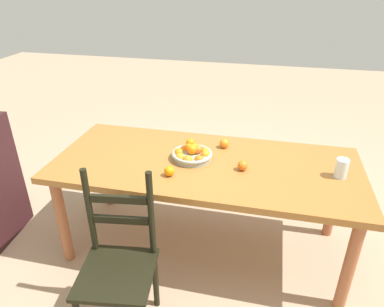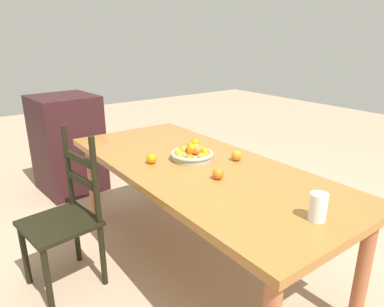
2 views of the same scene
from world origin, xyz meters
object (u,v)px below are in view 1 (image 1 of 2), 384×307
Objects in this scene: orange_loose_2 at (243,166)px; drinking_glass at (341,168)px; chair_near_window at (119,266)px; orange_loose_0 at (169,171)px; dining_table at (205,172)px; fruit_bowl at (192,154)px; orange_loose_1 at (224,143)px.

orange_loose_2 is 0.61m from drinking_glass.
chair_near_window reaches higher than orange_loose_0.
chair_near_window reaches higher than orange_loose_2.
dining_table is at bearing 57.91° from chair_near_window.
fruit_bowl is 0.37m from orange_loose_2.
orange_loose_1 reaches higher than orange_loose_0.
orange_loose_2 is at bearing 42.01° from chair_near_window.
orange_loose_2 is (-0.16, 0.30, -0.00)m from orange_loose_1.
fruit_bowl is 4.27× the size of orange_loose_2.
dining_table is 31.30× the size of orange_loose_2.
orange_loose_2 is (-0.25, 0.05, 0.11)m from dining_table.
chair_near_window is at bearing 74.52° from orange_loose_0.
fruit_bowl reaches higher than dining_table.
chair_near_window is 1.47m from drinking_glass.
dining_table is 2.11× the size of chair_near_window.
chair_near_window reaches higher than drinking_glass.
drinking_glass is (-1.20, -0.76, 0.36)m from chair_near_window.
orange_loose_0 is 0.95× the size of orange_loose_1.
chair_near_window is (0.34, 0.76, -0.21)m from dining_table.
drinking_glass is (-0.87, -0.00, 0.14)m from dining_table.
chair_near_window is 3.47× the size of fruit_bowl.
fruit_bowl is 0.27m from orange_loose_0.
fruit_bowl is at bearing -1.53° from drinking_glass.
orange_loose_2 is at bearing 167.18° from fruit_bowl.
drinking_glass is (-0.77, 0.24, 0.03)m from orange_loose_1.
orange_loose_0 is (0.19, 0.23, 0.11)m from dining_table.
orange_loose_0 is 1.08m from drinking_glass.
orange_loose_0 is at bearing 66.49° from chair_near_window.
orange_loose_1 is at bearing -110.08° from dining_table.
chair_near_window is 0.64m from orange_loose_0.
fruit_bowl is at bearing 65.30° from chair_near_window.
orange_loose_0 is 0.52× the size of drinking_glass.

